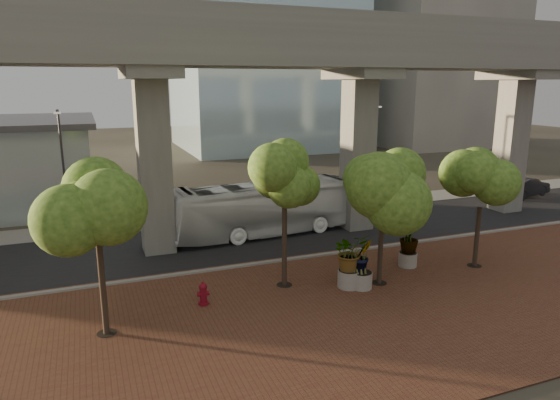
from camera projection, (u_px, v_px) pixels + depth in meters
name	position (u px, v px, depth m)	size (l,w,h in m)	color
ground	(277.00, 249.00, 27.11)	(160.00, 160.00, 0.00)	#312E24
brick_plaza	(349.00, 309.00, 19.85)	(70.00, 13.00, 0.06)	brown
asphalt_road	(264.00, 238.00, 28.91)	(90.00, 8.00, 0.04)	black
curb_strip	(291.00, 259.00, 25.27)	(70.00, 0.25, 0.16)	gray
far_sidewalk	(237.00, 215.00, 33.90)	(90.00, 3.00, 0.06)	gray
transit_viaduct	(263.00, 111.00, 27.24)	(72.00, 5.60, 12.40)	gray
midrise_block	(436.00, 59.00, 70.42)	(18.00, 16.00, 24.00)	#A5A194
transit_bus	(265.00, 209.00, 29.31)	(2.69, 11.44, 3.19)	white
parked_car	(524.00, 187.00, 39.20)	(1.67, 4.83, 1.59)	black
fire_hydrant	(203.00, 294.00, 20.13)	(0.48, 0.44, 0.97)	maroon
planter_front	(350.00, 255.00, 21.61)	(2.23, 2.23, 2.45)	gray
planter_right	(409.00, 239.00, 24.11)	(2.17, 2.17, 2.32)	#AEA59D
planter_left	(362.00, 258.00, 21.55)	(2.04, 2.04, 2.24)	gray
street_tree_far_west	(96.00, 209.00, 16.84)	(3.87, 3.87, 6.38)	#413025
street_tree_near_west	(285.00, 179.00, 21.05)	(3.26, 3.26, 6.32)	#413025
street_tree_near_east	(384.00, 183.00, 21.32)	(4.28, 4.28, 6.54)	#413025
street_tree_far_east	(482.00, 185.00, 23.55)	(3.73, 3.73, 5.74)	#413025
streetlamp_west	(63.00, 164.00, 28.52)	(0.36, 1.06, 7.33)	#333338
streetlamp_east	(371.00, 147.00, 35.95)	(0.36, 1.06, 7.28)	#2C2C31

